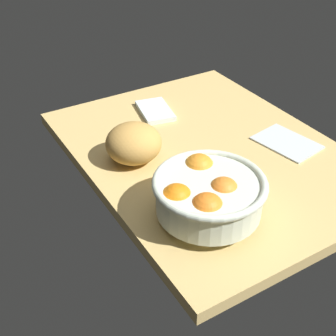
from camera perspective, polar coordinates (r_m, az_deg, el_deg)
The scene contains 5 objects.
ground_plane at distance 119.00cm, azimuth 4.98°, elevation 1.67°, with size 80.68×61.29×3.00cm, color tan.
fruit_bowl at distance 93.23cm, azimuth 4.87°, elevation -3.22°, with size 23.16×23.16×10.56cm.
bread_loaf at distance 111.62cm, azimuth -4.26°, elevation 3.07°, with size 13.67×13.45×9.57cm, color #C59347.
napkin_folded at distance 123.95cm, azimuth 14.44°, elevation 3.14°, with size 15.77×11.28×0.88cm, color silver.
napkin_spare at distance 134.36cm, azimuth -1.60°, elevation 7.08°, with size 13.30×8.36×1.39cm, color silver.
Camera 1 is at (-79.44, 59.80, 63.86)cm, focal length 49.43 mm.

